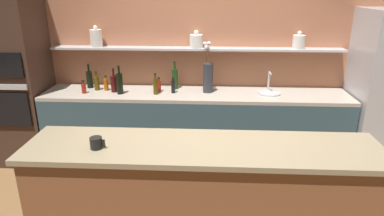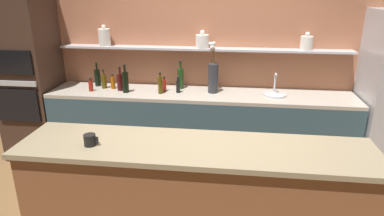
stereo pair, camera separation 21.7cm
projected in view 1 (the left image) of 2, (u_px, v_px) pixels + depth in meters
The scene contains 17 objects.
back_wall_unit at pixel (207, 55), 4.28m from camera, with size 5.20×0.28×2.60m.
back_counter_unit at pixel (195, 128), 4.23m from camera, with size 3.63×0.62×0.92m.
island_counter at pixel (202, 204), 2.67m from camera, with size 2.63×0.61×1.02m.
oven_tower at pixel (18, 77), 4.13m from camera, with size 0.63×0.64×2.16m.
flower_vase at pixel (208, 75), 4.04m from camera, with size 0.12×0.17×0.62m.
sink_fixture at pixel (269, 91), 4.03m from camera, with size 0.26×0.26×0.25m.
bottle_sauce_0 at pixel (84, 88), 4.04m from camera, with size 0.05×0.05×0.16m.
bottle_wine_1 at pixel (114, 83), 4.09m from camera, with size 0.08×0.08×0.29m.
bottle_wine_2 at pixel (90, 79), 4.25m from camera, with size 0.07×0.07×0.30m.
bottle_oil_3 at pixel (97, 83), 4.16m from camera, with size 0.06×0.06×0.23m.
bottle_wine_4 at pixel (120, 83), 4.00m from camera, with size 0.07×0.07×0.34m.
bottle_sauce_5 at pixel (173, 86), 4.05m from camera, with size 0.05×0.05×0.19m.
bottle_sauce_6 at pixel (159, 86), 4.09m from camera, with size 0.05×0.05×0.18m.
bottle_oil_7 at pixel (155, 86), 3.99m from camera, with size 0.05×0.05×0.25m.
bottle_sauce_8 at pixel (106, 84), 4.15m from camera, with size 0.05×0.05×0.18m.
bottle_wine_9 at pixel (175, 78), 4.20m from camera, with size 0.07×0.07×0.34m.
coffee_mug at pixel (96, 143), 2.44m from camera, with size 0.11×0.09×0.09m.
Camera 1 is at (0.04, -2.66, 2.12)m, focal length 32.00 mm.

